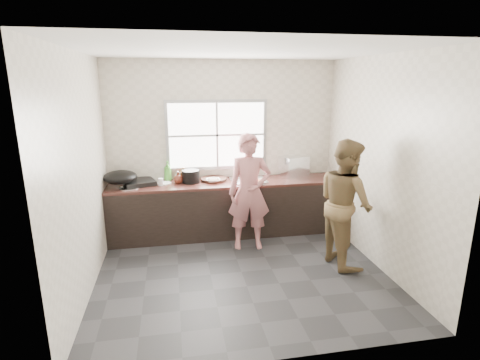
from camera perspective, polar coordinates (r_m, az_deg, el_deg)
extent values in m
cube|color=#29292C|center=(4.95, 0.22, -13.88)|extent=(3.60, 3.20, 0.01)
cube|color=silver|center=(4.36, 0.26, 19.18)|extent=(3.60, 3.20, 0.01)
cube|color=beige|center=(6.02, -2.58, 5.02)|extent=(3.60, 0.01, 2.70)
cube|color=beige|center=(4.51, -22.95, 0.48)|extent=(0.01, 3.20, 2.70)
cube|color=silver|center=(5.11, 20.59, 2.30)|extent=(0.01, 3.20, 2.70)
cube|color=beige|center=(2.97, 5.98, -5.49)|extent=(3.60, 0.01, 2.70)
cube|color=black|center=(5.95, -2.06, -4.45)|extent=(3.60, 0.62, 0.82)
cube|color=#371B16|center=(5.82, -2.10, -0.45)|extent=(3.60, 0.64, 0.04)
cube|color=silver|center=(5.88, 1.27, -0.06)|extent=(0.55, 0.45, 0.02)
cylinder|color=silver|center=(6.03, 0.90, 1.76)|extent=(0.02, 0.02, 0.30)
cube|color=#9EA0A5|center=(5.96, -3.55, 6.85)|extent=(1.60, 0.05, 1.10)
cube|color=white|center=(5.93, -3.52, 6.82)|extent=(1.50, 0.01, 1.00)
imported|color=#B86E71|center=(5.36, 1.45, -2.43)|extent=(0.60, 0.43, 1.57)
imported|color=brown|center=(5.07, 15.74, -3.36)|extent=(0.72, 0.88, 1.68)
cylinder|color=black|center=(5.90, -4.02, 0.12)|extent=(0.45, 0.45, 0.04)
cube|color=silver|center=(5.83, -4.20, 0.17)|extent=(0.21, 0.21, 0.01)
imported|color=white|center=(5.78, -4.12, -0.10)|extent=(0.23, 0.23, 0.06)
imported|color=silver|center=(5.69, 2.60, -0.32)|extent=(0.19, 0.19, 0.06)
imported|color=white|center=(5.69, 2.03, -0.25)|extent=(0.24, 0.24, 0.07)
cylinder|color=black|center=(5.80, -7.51, 0.55)|extent=(0.29, 0.29, 0.19)
cylinder|color=silver|center=(5.82, -11.44, -0.48)|extent=(0.26, 0.26, 0.02)
imported|color=green|center=(5.95, -10.96, 1.34)|extent=(0.16, 0.16, 0.31)
imported|color=#4A2C12|center=(5.91, -8.55, 0.81)|extent=(0.09, 0.10, 0.20)
imported|color=#491C12|center=(5.77, -9.40, 0.30)|extent=(0.14, 0.14, 0.17)
cylinder|color=white|center=(5.72, -11.99, -0.29)|extent=(0.10, 0.10, 0.11)
cube|color=black|center=(5.87, -15.13, -0.32)|extent=(0.55, 0.55, 0.07)
ellipsoid|color=black|center=(5.76, -17.82, 0.43)|extent=(0.56, 0.56, 0.18)
cube|color=silver|center=(6.25, 8.22, 2.17)|extent=(0.50, 0.42, 0.32)
cylinder|color=silver|center=(5.69, -16.54, -1.16)|extent=(0.30, 0.30, 0.01)
cylinder|color=silver|center=(5.96, -13.38, -0.25)|extent=(0.36, 0.36, 0.01)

